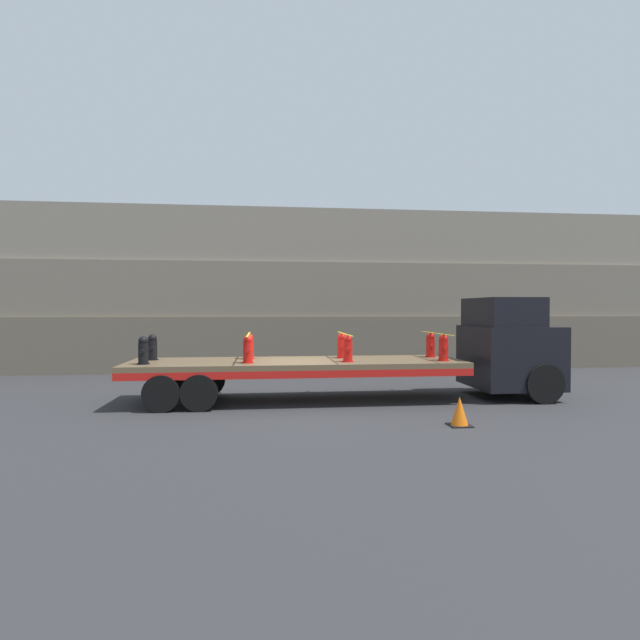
# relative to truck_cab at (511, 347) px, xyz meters

# --- Properties ---
(ground_plane) EXTENTS (120.00, 120.00, 0.00)m
(ground_plane) POSITION_rel_truck_cab_xyz_m (-6.48, 0.00, -1.50)
(ground_plane) COLOR #2D2D30
(rock_cliff) EXTENTS (60.00, 3.30, 7.00)m
(rock_cliff) POSITION_rel_truck_cab_xyz_m (-6.48, 8.34, 2.00)
(rock_cliff) COLOR #665B4C
(rock_cliff) RESTS_ON ground_plane
(truck_cab) EXTENTS (2.34, 2.67, 2.98)m
(truck_cab) POSITION_rel_truck_cab_xyz_m (0.00, 0.00, 0.00)
(truck_cab) COLOR black
(truck_cab) RESTS_ON ground_plane
(flatbed_trailer) EXTENTS (9.51, 2.63, 1.17)m
(flatbed_trailer) POSITION_rel_truck_cab_xyz_m (-7.16, 0.00, -0.55)
(flatbed_trailer) COLOR brown
(flatbed_trailer) RESTS_ON ground_plane
(fire_hydrant_black_near_0) EXTENTS (0.33, 0.47, 0.75)m
(fire_hydrant_black_near_0) POSITION_rel_truck_cab_xyz_m (-10.63, -0.56, 0.04)
(fire_hydrant_black_near_0) COLOR black
(fire_hydrant_black_near_0) RESTS_ON flatbed_trailer
(fire_hydrant_black_far_0) EXTENTS (0.33, 0.47, 0.75)m
(fire_hydrant_black_far_0) POSITION_rel_truck_cab_xyz_m (-10.63, 0.56, 0.04)
(fire_hydrant_black_far_0) COLOR black
(fire_hydrant_black_far_0) RESTS_ON flatbed_trailer
(fire_hydrant_red_near_1) EXTENTS (0.33, 0.47, 0.75)m
(fire_hydrant_red_near_1) POSITION_rel_truck_cab_xyz_m (-7.86, -0.56, 0.04)
(fire_hydrant_red_near_1) COLOR red
(fire_hydrant_red_near_1) RESTS_ON flatbed_trailer
(fire_hydrant_red_far_1) EXTENTS (0.33, 0.47, 0.75)m
(fire_hydrant_red_far_1) POSITION_rel_truck_cab_xyz_m (-7.86, 0.56, 0.04)
(fire_hydrant_red_far_1) COLOR red
(fire_hydrant_red_far_1) RESTS_ON flatbed_trailer
(fire_hydrant_red_near_2) EXTENTS (0.33, 0.47, 0.75)m
(fire_hydrant_red_near_2) POSITION_rel_truck_cab_xyz_m (-5.09, -0.56, 0.04)
(fire_hydrant_red_near_2) COLOR red
(fire_hydrant_red_near_2) RESTS_ON flatbed_trailer
(fire_hydrant_red_far_2) EXTENTS (0.33, 0.47, 0.75)m
(fire_hydrant_red_far_2) POSITION_rel_truck_cab_xyz_m (-5.09, 0.56, 0.04)
(fire_hydrant_red_far_2) COLOR red
(fire_hydrant_red_far_2) RESTS_ON flatbed_trailer
(fire_hydrant_red_near_3) EXTENTS (0.33, 0.47, 0.75)m
(fire_hydrant_red_near_3) POSITION_rel_truck_cab_xyz_m (-2.32, -0.56, 0.04)
(fire_hydrant_red_near_3) COLOR red
(fire_hydrant_red_near_3) RESTS_ON flatbed_trailer
(fire_hydrant_red_far_3) EXTENTS (0.33, 0.47, 0.75)m
(fire_hydrant_red_far_3) POSITION_rel_truck_cab_xyz_m (-2.32, 0.56, 0.04)
(fire_hydrant_red_far_3) COLOR red
(fire_hydrant_red_far_3) RESTS_ON flatbed_trailer
(cargo_strap_rear) EXTENTS (0.05, 2.73, 0.01)m
(cargo_strap_rear) POSITION_rel_truck_cab_xyz_m (-7.86, 0.00, 0.43)
(cargo_strap_rear) COLOR yellow
(cargo_strap_rear) RESTS_ON fire_hydrant_red_near_1
(cargo_strap_middle) EXTENTS (0.05, 2.73, 0.01)m
(cargo_strap_middle) POSITION_rel_truck_cab_xyz_m (-5.09, 0.00, 0.43)
(cargo_strap_middle) COLOR yellow
(cargo_strap_middle) RESTS_ON fire_hydrant_red_near_2
(cargo_strap_front) EXTENTS (0.05, 2.73, 0.01)m
(cargo_strap_front) POSITION_rel_truck_cab_xyz_m (-2.32, 0.00, 0.43)
(cargo_strap_front) COLOR yellow
(cargo_strap_front) RESTS_ON fire_hydrant_red_near_3
(traffic_cone) EXTENTS (0.50, 0.50, 0.66)m
(traffic_cone) POSITION_rel_truck_cab_xyz_m (-3.02, -3.48, -1.17)
(traffic_cone) COLOR black
(traffic_cone) RESTS_ON ground_plane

